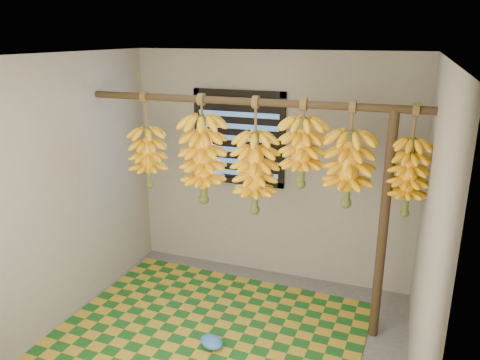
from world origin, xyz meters
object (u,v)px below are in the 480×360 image
at_px(plastic_bag, 212,342).
at_px(banana_bunch_b, 203,160).
at_px(banana_bunch_d, 302,152).
at_px(support_post, 383,230).
at_px(banana_bunch_f, 408,177).
at_px(banana_bunch_c, 255,173).
at_px(banana_bunch_e, 348,169).
at_px(banana_bunch_a, 148,157).
at_px(woven_mat, 208,334).

bearing_deg(plastic_bag, banana_bunch_b, 117.31).
bearing_deg(banana_bunch_d, support_post, -0.00).
bearing_deg(banana_bunch_f, support_post, 180.00).
bearing_deg(banana_bunch_c, banana_bunch_f, -0.00).
bearing_deg(banana_bunch_e, banana_bunch_b, -180.00).
xyz_separation_m(banana_bunch_e, banana_bunch_f, (0.47, -0.00, -0.02)).
distance_m(banana_bunch_a, banana_bunch_d, 1.49).
relative_size(plastic_bag, banana_bunch_b, 0.23).
bearing_deg(support_post, banana_bunch_e, 180.00).
relative_size(support_post, banana_bunch_b, 2.01).
height_order(banana_bunch_c, banana_bunch_f, same).
bearing_deg(banana_bunch_f, banana_bunch_c, 180.00).
bearing_deg(banana_bunch_e, woven_mat, -154.67).
relative_size(banana_bunch_e, banana_bunch_f, 0.97).
bearing_deg(plastic_bag, woven_mat, 122.87).
relative_size(woven_mat, banana_bunch_c, 2.52).
bearing_deg(banana_bunch_a, support_post, 0.00).
distance_m(plastic_bag, banana_bunch_c, 1.49).
distance_m(woven_mat, plastic_bag, 0.20).
height_order(banana_bunch_b, banana_bunch_c, same).
height_order(support_post, banana_bunch_e, banana_bunch_e).
relative_size(woven_mat, banana_bunch_e, 3.00).
height_order(banana_bunch_c, banana_bunch_d, same).
height_order(banana_bunch_a, banana_bunch_c, same).
distance_m(plastic_bag, banana_bunch_a, 1.77).
relative_size(banana_bunch_d, banana_bunch_e, 0.86).
bearing_deg(woven_mat, banana_bunch_e, 25.33).
relative_size(support_post, woven_mat, 0.77).
bearing_deg(support_post, banana_bunch_d, 180.00).
relative_size(plastic_bag, banana_bunch_c, 0.22).
relative_size(support_post, banana_bunch_d, 2.68).
distance_m(banana_bunch_b, banana_bunch_d, 0.92).
bearing_deg(banana_bunch_b, woven_mat, -64.58).
height_order(support_post, plastic_bag, support_post).
xyz_separation_m(support_post, banana_bunch_d, (-0.70, 0.00, 0.60)).
xyz_separation_m(banana_bunch_c, banana_bunch_f, (1.26, -0.00, 0.09)).
height_order(woven_mat, banana_bunch_e, banana_bunch_e).
height_order(banana_bunch_c, banana_bunch_e, same).
bearing_deg(banana_bunch_d, banana_bunch_b, -180.00).
bearing_deg(banana_bunch_b, support_post, 0.00).
xyz_separation_m(support_post, banana_bunch_c, (-1.11, 0.00, 0.38)).
bearing_deg(banana_bunch_f, woven_mat, -161.79).
height_order(plastic_bag, banana_bunch_a, banana_bunch_a).
height_order(plastic_bag, banana_bunch_d, banana_bunch_d).
bearing_deg(banana_bunch_d, plastic_bag, -130.72).
relative_size(woven_mat, banana_bunch_d, 3.50).
bearing_deg(banana_bunch_b, banana_bunch_a, 180.00).
xyz_separation_m(support_post, banana_bunch_a, (-2.18, 0.00, 0.43)).
distance_m(banana_bunch_d, banana_bunch_e, 0.40).
distance_m(woven_mat, banana_bunch_d, 1.80).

